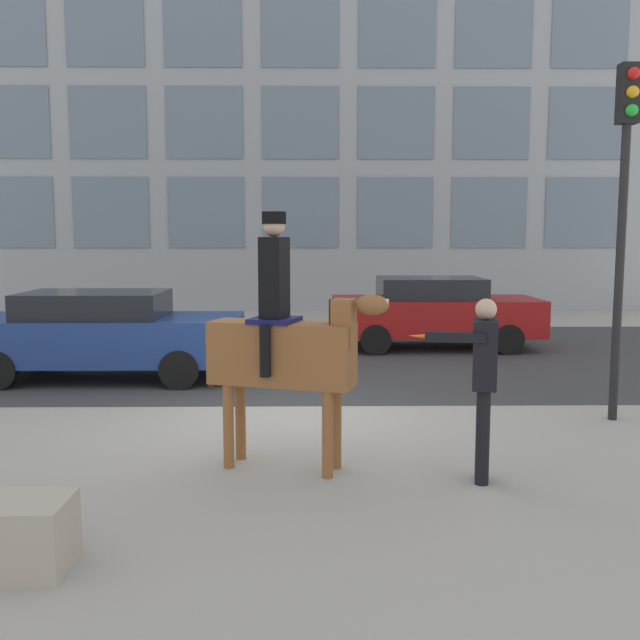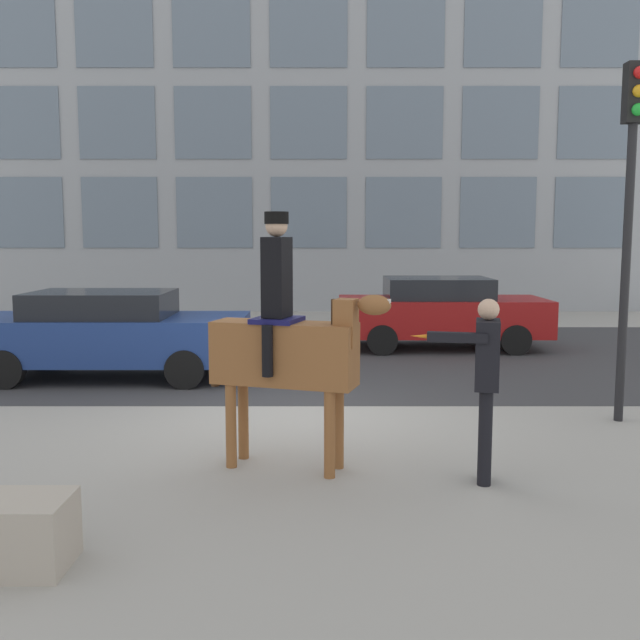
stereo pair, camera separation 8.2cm
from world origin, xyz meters
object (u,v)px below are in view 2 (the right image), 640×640
at_px(mounted_horse_lead, 284,345).
at_px(pedestrian_bystander, 482,375).
at_px(street_car_near_lane, 104,333).
at_px(street_car_far_lane, 438,311).
at_px(traffic_light, 626,187).

height_order(mounted_horse_lead, pedestrian_bystander, mounted_horse_lead).
distance_m(pedestrian_bystander, street_car_near_lane, 7.12).
xyz_separation_m(street_car_near_lane, street_car_far_lane, (6.01, 3.14, 0.01)).
bearing_deg(mounted_horse_lead, street_car_far_lane, 87.36).
distance_m(mounted_horse_lead, street_car_far_lane, 8.24).
distance_m(mounted_horse_lead, traffic_light, 4.84).
xyz_separation_m(mounted_horse_lead, traffic_light, (4.15, 1.84, 1.67)).
distance_m(pedestrian_bystander, traffic_light, 3.73).
distance_m(street_car_near_lane, traffic_light, 8.10).
xyz_separation_m(mounted_horse_lead, street_car_far_lane, (2.85, 7.72, -0.49)).
bearing_deg(street_car_near_lane, pedestrian_bystander, -44.77).
height_order(mounted_horse_lead, street_car_near_lane, mounted_horse_lead).
bearing_deg(pedestrian_bystander, street_car_far_lane, -84.00).
xyz_separation_m(street_car_far_lane, traffic_light, (1.29, -5.87, 2.17)).
relative_size(pedestrian_bystander, street_car_far_lane, 0.42).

